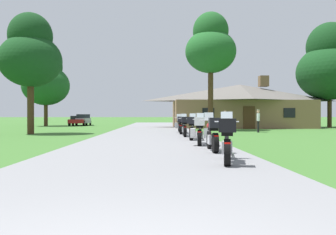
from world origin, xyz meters
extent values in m
plane|color=#386628|center=(0.00, 20.00, 0.00)|extent=(500.00, 500.00, 0.00)
cube|color=slate|center=(0.00, 18.00, 0.03)|extent=(6.40, 80.00, 0.06)
cylinder|color=black|center=(2.23, 7.34, 0.38)|extent=(0.23, 0.65, 0.64)
cylinder|color=black|center=(1.96, 5.92, 0.38)|extent=(0.27, 0.66, 0.64)
cube|color=silver|center=(2.09, 6.61, 0.44)|extent=(0.36, 0.60, 0.30)
ellipsoid|color=#1E3899|center=(2.14, 6.87, 0.89)|extent=(0.39, 0.57, 0.26)
cube|color=black|center=(2.06, 6.41, 0.80)|extent=(0.37, 0.56, 0.10)
cylinder|color=silver|center=(2.22, 7.30, 1.08)|extent=(0.65, 0.15, 0.03)
cylinder|color=silver|center=(2.23, 7.34, 0.74)|extent=(0.10, 0.24, 0.73)
cube|color=#B2BCC6|center=(2.24, 7.40, 1.22)|extent=(0.33, 0.17, 0.27)
sphere|color=silver|center=(2.22, 7.30, 0.94)|extent=(0.11, 0.11, 0.11)
cube|color=black|center=(1.96, 5.87, 1.02)|extent=(0.46, 0.43, 0.32)
cube|color=red|center=(1.92, 5.71, 0.60)|extent=(0.14, 0.06, 0.06)
cylinder|color=silver|center=(2.16, 6.21, 0.28)|extent=(0.17, 0.55, 0.07)
cylinder|color=black|center=(2.17, 10.25, 0.38)|extent=(0.12, 0.64, 0.64)
cylinder|color=black|center=(2.16, 8.81, 0.38)|extent=(0.16, 0.64, 0.64)
cube|color=silver|center=(2.17, 9.51, 0.44)|extent=(0.27, 0.56, 0.30)
ellipsoid|color=maroon|center=(2.17, 9.77, 0.89)|extent=(0.31, 0.52, 0.26)
cube|color=black|center=(2.16, 9.31, 0.80)|extent=(0.29, 0.52, 0.10)
cylinder|color=silver|center=(2.17, 10.21, 1.08)|extent=(0.66, 0.04, 0.03)
cylinder|color=silver|center=(2.17, 10.25, 0.74)|extent=(0.06, 0.24, 0.73)
cube|color=#B2BCC6|center=(2.17, 10.31, 1.22)|extent=(0.32, 0.11, 0.27)
sphere|color=silver|center=(2.17, 10.21, 0.94)|extent=(0.11, 0.11, 0.11)
cube|color=black|center=(2.16, 8.76, 1.02)|extent=(0.40, 0.36, 0.32)
cube|color=red|center=(2.16, 8.60, 0.60)|extent=(0.14, 0.03, 0.06)
cylinder|color=silver|center=(2.30, 9.13, 0.28)|extent=(0.08, 0.55, 0.07)
cylinder|color=black|center=(2.18, 12.89, 0.38)|extent=(0.20, 0.65, 0.64)
cylinder|color=black|center=(1.98, 11.47, 0.38)|extent=(0.24, 0.66, 0.64)
cube|color=silver|center=(2.07, 12.16, 0.44)|extent=(0.34, 0.59, 0.30)
ellipsoid|color=silver|center=(2.11, 12.42, 0.89)|extent=(0.37, 0.56, 0.26)
cube|color=black|center=(2.05, 11.96, 0.80)|extent=(0.35, 0.55, 0.10)
cylinder|color=silver|center=(2.17, 12.86, 1.08)|extent=(0.66, 0.12, 0.03)
cylinder|color=silver|center=(2.18, 12.89, 0.74)|extent=(0.09, 0.24, 0.73)
cube|color=#B2BCC6|center=(2.19, 12.95, 1.22)|extent=(0.33, 0.15, 0.27)
sphere|color=silver|center=(2.17, 12.86, 0.94)|extent=(0.11, 0.11, 0.11)
cube|color=silver|center=(1.97, 11.42, 1.02)|extent=(0.45, 0.41, 0.32)
cube|color=red|center=(1.95, 11.25, 0.60)|extent=(0.14, 0.05, 0.06)
cylinder|color=silver|center=(2.16, 11.77, 0.28)|extent=(0.15, 0.55, 0.07)
cube|color=silver|center=(1.73, 11.55, 0.56)|extent=(0.25, 0.42, 0.36)
cube|color=silver|center=(2.24, 11.48, 0.56)|extent=(0.25, 0.42, 0.36)
cylinder|color=black|center=(2.16, 15.97, 0.38)|extent=(0.20, 0.65, 0.64)
cylinder|color=black|center=(1.95, 14.54, 0.38)|extent=(0.25, 0.66, 0.64)
cube|color=silver|center=(2.05, 15.24, 0.44)|extent=(0.34, 0.59, 0.30)
ellipsoid|color=black|center=(2.09, 15.49, 0.89)|extent=(0.37, 0.56, 0.26)
cube|color=black|center=(2.02, 15.04, 0.80)|extent=(0.35, 0.56, 0.10)
cylinder|color=silver|center=(2.15, 15.93, 1.08)|extent=(0.66, 0.13, 0.03)
cylinder|color=silver|center=(2.16, 15.97, 0.74)|extent=(0.09, 0.24, 0.73)
cube|color=#B2BCC6|center=(2.17, 16.03, 1.22)|extent=(0.33, 0.15, 0.27)
sphere|color=silver|center=(2.15, 15.93, 0.94)|extent=(0.11, 0.11, 0.11)
cube|color=black|center=(1.94, 14.49, 1.02)|extent=(0.45, 0.41, 0.32)
cube|color=red|center=(1.92, 14.33, 0.60)|extent=(0.14, 0.05, 0.06)
cylinder|color=silver|center=(2.13, 14.84, 0.28)|extent=(0.15, 0.55, 0.07)
cylinder|color=black|center=(1.91, 18.71, 0.38)|extent=(0.13, 0.64, 0.64)
cylinder|color=black|center=(1.86, 17.27, 0.38)|extent=(0.17, 0.64, 0.64)
cube|color=silver|center=(1.89, 17.97, 0.44)|extent=(0.28, 0.57, 0.30)
ellipsoid|color=#B2B5BC|center=(1.89, 18.23, 0.89)|extent=(0.32, 0.53, 0.26)
cube|color=black|center=(1.88, 17.77, 0.80)|extent=(0.30, 0.53, 0.10)
cylinder|color=silver|center=(1.91, 18.67, 1.08)|extent=(0.66, 0.05, 0.03)
cylinder|color=silver|center=(1.91, 18.71, 0.74)|extent=(0.07, 0.24, 0.73)
cube|color=#B2BCC6|center=(1.91, 18.77, 1.22)|extent=(0.32, 0.12, 0.27)
sphere|color=silver|center=(1.91, 18.67, 0.94)|extent=(0.11, 0.11, 0.11)
cube|color=black|center=(1.86, 17.22, 1.02)|extent=(0.41, 0.37, 0.32)
cube|color=red|center=(1.86, 17.05, 0.60)|extent=(0.14, 0.03, 0.06)
cylinder|color=silver|center=(2.01, 17.58, 0.28)|extent=(0.09, 0.55, 0.07)
cylinder|color=black|center=(2.12, 21.46, 0.38)|extent=(0.23, 0.65, 0.64)
cylinder|color=black|center=(1.84, 20.05, 0.38)|extent=(0.28, 0.66, 0.64)
cube|color=silver|center=(1.97, 20.74, 0.44)|extent=(0.36, 0.60, 0.30)
ellipsoid|color=#195B33|center=(2.02, 20.99, 0.89)|extent=(0.40, 0.57, 0.26)
cube|color=black|center=(1.93, 20.54, 0.80)|extent=(0.38, 0.56, 0.10)
cylinder|color=silver|center=(2.11, 21.42, 1.08)|extent=(0.65, 0.16, 0.03)
cylinder|color=silver|center=(2.12, 21.46, 0.74)|extent=(0.10, 0.24, 0.73)
cube|color=#B2BCC6|center=(2.13, 21.52, 1.22)|extent=(0.34, 0.17, 0.27)
sphere|color=silver|center=(2.11, 21.42, 0.94)|extent=(0.11, 0.11, 0.11)
cube|color=black|center=(1.83, 20.00, 1.02)|extent=(0.46, 0.43, 0.32)
cube|color=red|center=(1.79, 19.83, 0.60)|extent=(0.14, 0.06, 0.06)
cylinder|color=silver|center=(2.04, 20.34, 0.28)|extent=(0.18, 0.55, 0.07)
cylinder|color=black|center=(1.95, 24.11, 0.38)|extent=(0.12, 0.64, 0.64)
cylinder|color=black|center=(1.93, 22.67, 0.38)|extent=(0.16, 0.64, 0.64)
cube|color=silver|center=(1.94, 23.37, 0.44)|extent=(0.27, 0.56, 0.30)
ellipsoid|color=#195B33|center=(1.94, 23.63, 0.89)|extent=(0.31, 0.52, 0.26)
cube|color=black|center=(1.94, 23.17, 0.80)|extent=(0.29, 0.52, 0.10)
cylinder|color=silver|center=(1.95, 24.07, 1.08)|extent=(0.66, 0.04, 0.03)
cylinder|color=silver|center=(1.95, 24.11, 0.74)|extent=(0.06, 0.24, 0.73)
cube|color=#B2BCC6|center=(1.95, 24.17, 1.22)|extent=(0.32, 0.11, 0.27)
sphere|color=silver|center=(1.95, 24.07, 0.94)|extent=(0.11, 0.11, 0.11)
cube|color=#B7B7BC|center=(1.93, 22.62, 1.02)|extent=(0.40, 0.36, 0.32)
cube|color=red|center=(1.93, 22.45, 0.60)|extent=(0.14, 0.03, 0.06)
cylinder|color=silver|center=(2.07, 22.98, 0.28)|extent=(0.08, 0.55, 0.07)
cube|color=#B7B7BC|center=(1.67, 22.72, 0.56)|extent=(0.20, 0.40, 0.36)
cube|color=#B7B7BC|center=(2.19, 22.71, 0.56)|extent=(0.20, 0.40, 0.36)
cube|color=brown|center=(8.84, 33.90, 1.36)|extent=(13.54, 7.13, 2.72)
pyramid|color=#5B5651|center=(8.84, 33.90, 3.58)|extent=(14.35, 7.55, 1.70)
cube|color=brown|center=(11.28, 33.90, 4.78)|extent=(0.90, 0.90, 1.10)
cube|color=#472D19|center=(8.84, 30.30, 1.05)|extent=(1.10, 0.08, 2.10)
cube|color=black|center=(5.05, 30.30, 1.50)|extent=(1.10, 0.06, 0.90)
cube|color=black|center=(12.63, 30.30, 1.50)|extent=(1.10, 0.06, 0.90)
cylinder|color=#75664C|center=(5.74, 26.16, 0.43)|extent=(0.14, 0.14, 0.86)
cylinder|color=#75664C|center=(5.85, 26.02, 0.43)|extent=(0.14, 0.14, 0.86)
cube|color=tan|center=(5.79, 26.09, 1.14)|extent=(0.40, 0.42, 0.56)
cylinder|color=tan|center=(5.65, 26.27, 1.12)|extent=(0.09, 0.09, 0.58)
cylinder|color=tan|center=(5.94, 25.91, 1.12)|extent=(0.09, 0.09, 0.58)
sphere|color=tan|center=(5.79, 26.09, 1.56)|extent=(0.21, 0.21, 0.21)
cylinder|color=black|center=(7.77, 23.57, 0.43)|extent=(0.14, 0.14, 0.86)
cylinder|color=black|center=(7.72, 23.40, 0.43)|extent=(0.14, 0.14, 0.86)
cube|color=silver|center=(7.74, 23.48, 1.14)|extent=(0.31, 0.41, 0.56)
cylinder|color=silver|center=(7.80, 23.70, 1.12)|extent=(0.09, 0.09, 0.58)
cylinder|color=silver|center=(7.68, 23.26, 1.12)|extent=(0.09, 0.09, 0.58)
sphere|color=tan|center=(7.74, 23.48, 1.56)|extent=(0.21, 0.21, 0.21)
cylinder|color=#B2AD99|center=(7.74, 23.48, 1.66)|extent=(0.22, 0.22, 0.05)
cylinder|color=#422D19|center=(4.78, 27.12, 2.71)|extent=(0.44, 0.44, 5.42)
ellipsoid|color=#1E5623|center=(4.78, 27.12, 6.59)|extent=(4.23, 4.23, 3.60)
ellipsoid|color=#1B4E20|center=(4.78, 27.12, 8.28)|extent=(2.96, 2.96, 3.17)
cylinder|color=#422D19|center=(18.13, 33.78, 1.92)|extent=(0.44, 0.44, 3.85)
ellipsoid|color=#143D19|center=(18.13, 33.78, 5.68)|extent=(6.67, 6.67, 5.67)
ellipsoid|color=#123716|center=(18.13, 33.78, 8.35)|extent=(4.67, 4.67, 5.00)
cylinder|color=#422D19|center=(-8.19, 21.78, 1.90)|extent=(0.44, 0.44, 3.79)
ellipsoid|color=#143D19|center=(-8.19, 21.78, 4.94)|extent=(4.15, 4.15, 3.53)
ellipsoid|color=#123716|center=(-8.19, 21.78, 6.60)|extent=(2.90, 2.90, 3.11)
cylinder|color=#422D19|center=(-12.79, 39.90, 1.64)|extent=(0.44, 0.44, 3.27)
ellipsoid|color=#194C1E|center=(-12.79, 39.90, 4.79)|extent=(5.50, 5.50, 4.67)
ellipsoid|color=#16441B|center=(-12.79, 39.90, 6.99)|extent=(3.85, 3.85, 4.12)
cube|color=#ADAFB7|center=(-9.00, 42.80, 0.62)|extent=(2.69, 4.87, 0.60)
cube|color=black|center=(-8.96, 42.60, 1.16)|extent=(2.21, 3.47, 0.48)
cylinder|color=black|center=(-10.10, 44.04, 0.32)|extent=(0.34, 0.67, 0.64)
cylinder|color=black|center=(-8.44, 44.36, 0.32)|extent=(0.34, 0.67, 0.64)
cylinder|color=black|center=(-9.55, 41.24, 0.32)|extent=(0.34, 0.67, 0.64)
cylinder|color=black|center=(-7.89, 41.56, 0.32)|extent=(0.34, 0.67, 0.64)
cube|color=maroon|center=(-9.43, 41.81, 0.55)|extent=(2.14, 4.32, 0.46)
cube|color=black|center=(-9.44, 41.91, 0.99)|extent=(1.75, 2.00, 0.42)
cylinder|color=black|center=(-10.37, 43.04, 0.32)|extent=(0.27, 0.65, 0.64)
cylinder|color=black|center=(-8.68, 43.17, 0.32)|extent=(0.27, 0.65, 0.64)
cylinder|color=black|center=(-10.18, 40.44, 0.32)|extent=(0.27, 0.65, 0.64)
cylinder|color=black|center=(-8.49, 40.57, 0.32)|extent=(0.27, 0.65, 0.64)
camera|label=1|loc=(0.32, -2.37, 1.25)|focal=38.02mm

